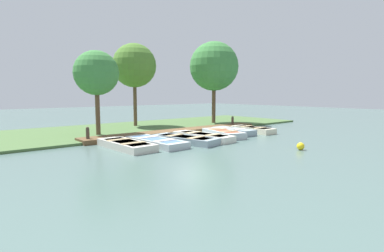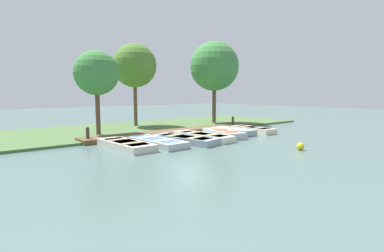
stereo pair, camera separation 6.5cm
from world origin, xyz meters
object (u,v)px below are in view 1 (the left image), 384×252
rowboat_4 (223,133)px  buoy (301,146)px  rowboat_6 (253,130)px  park_tree_far_left (96,73)px  rowboat_1 (156,142)px  mooring_post_near (88,135)px  rowboat_2 (185,139)px  rowboat_3 (203,136)px  mooring_post_far (233,122)px  rowboat_0 (126,145)px  park_tree_left (134,66)px  rowboat_5 (234,131)px  park_tree_center (214,66)px

rowboat_4 → buoy: size_ratio=9.52×
rowboat_6 → park_tree_far_left: 9.95m
rowboat_1 → mooring_post_near: mooring_post_near is taller
rowboat_2 → rowboat_3: bearing=83.4°
mooring_post_far → rowboat_0: bearing=-76.1°
rowboat_0 → rowboat_3: rowboat_3 is taller
mooring_post_near → buoy: mooring_post_near is taller
rowboat_1 → park_tree_left: (-7.20, 2.95, 4.22)m
rowboat_0 → mooring_post_far: 9.93m
rowboat_2 → mooring_post_near: (-2.90, -3.78, 0.25)m
rowboat_0 → mooring_post_far: (-2.39, 9.64, 0.25)m
mooring_post_far → park_tree_far_left: size_ratio=0.17×
rowboat_0 → rowboat_2: bearing=78.3°
rowboat_2 → rowboat_4: rowboat_4 is taller
mooring_post_near → park_tree_far_left: park_tree_far_left is taller
buoy → park_tree_far_left: 11.32m
rowboat_4 → mooring_post_near: size_ratio=3.80×
rowboat_5 → rowboat_6: 1.55m
rowboat_3 → mooring_post_far: size_ratio=4.45×
rowboat_5 → rowboat_0: bearing=-87.7°
mooring_post_near → park_tree_left: 8.05m
rowboat_2 → rowboat_1: bearing=-115.7°
rowboat_2 → park_tree_center: park_tree_center is taller
rowboat_6 → mooring_post_far: mooring_post_far is taller
rowboat_3 → mooring_post_far: 6.00m
buoy → park_tree_far_left: size_ratio=0.07×
park_tree_center → rowboat_0: bearing=-64.2°
rowboat_0 → rowboat_4: bearing=85.4°
park_tree_far_left → mooring_post_far: bearing=78.4°
rowboat_6 → rowboat_5: bearing=-96.4°
rowboat_1 → park_tree_left: bearing=155.4°
rowboat_6 → park_tree_center: (-5.09, 1.47, 4.34)m
rowboat_0 → rowboat_1: 1.49m
rowboat_1 → rowboat_3: rowboat_3 is taller
rowboat_2 → rowboat_5: (-0.60, 4.26, 0.01)m
rowboat_0 → rowboat_1: (0.17, 1.48, -0.01)m
park_tree_far_left → rowboat_5: bearing=58.1°
rowboat_4 → rowboat_0: bearing=-78.7°
mooring_post_far → buoy: bearing=-27.7°
rowboat_2 → rowboat_4: size_ratio=1.17×
park_tree_left → rowboat_5: bearing=21.9°
rowboat_3 → park_tree_left: bearing=173.0°
rowboat_0 → rowboat_1: bearing=81.4°
rowboat_0 → rowboat_6: (0.15, 8.75, 0.01)m
buoy → park_tree_center: park_tree_center is taller
rowboat_4 → buoy: 4.96m
rowboat_1 → mooring_post_far: 8.56m
mooring_post_far → park_tree_center: (-2.55, 0.59, 4.10)m
rowboat_4 → park_tree_far_left: bearing=-115.9°
park_tree_far_left → park_tree_center: size_ratio=0.75×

